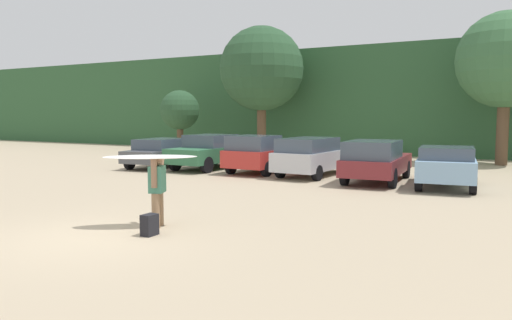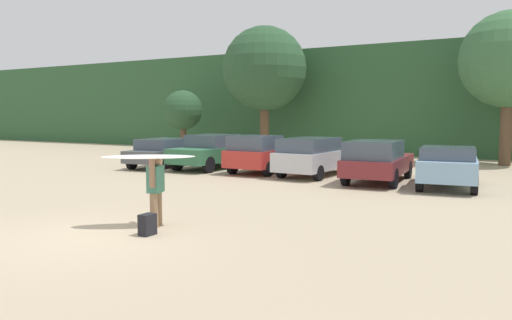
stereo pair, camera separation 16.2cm
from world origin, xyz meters
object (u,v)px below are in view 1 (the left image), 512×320
parked_car_sky_blue (447,165)px  backpack_dropped (150,225)px  parked_car_maroon (376,160)px  surfboard_white (150,157)px  parked_car_dark_gray (161,152)px  parked_car_silver (313,156)px  parked_car_red (262,154)px  person_adult (157,186)px  parked_car_forest_green (211,151)px

parked_car_sky_blue → backpack_dropped: size_ratio=9.46×
parked_car_maroon → parked_car_sky_blue: parked_car_maroon is taller
parked_car_sky_blue → backpack_dropped: bearing=149.5°
parked_car_sky_blue → surfboard_white: bearing=146.0°
parked_car_dark_gray → parked_car_silver: size_ratio=0.91×
parked_car_red → person_adult: bearing=-163.0°
parked_car_dark_gray → parked_car_silver: parked_car_silver is taller
parked_car_red → parked_car_silver: size_ratio=0.88×
person_adult → backpack_dropped: (0.38, -0.72, -0.70)m
parked_car_dark_gray → parked_car_forest_green: size_ratio=0.91×
person_adult → backpack_dropped: bearing=95.2°
parked_car_sky_blue → parked_car_forest_green: bearing=77.2°
surfboard_white → person_adult: bearing=-152.1°
parked_car_silver → person_adult: bearing=-174.5°
surfboard_white → parked_car_sky_blue: bearing=-151.8°
parked_car_red → backpack_dropped: size_ratio=9.13×
parked_car_sky_blue → parked_car_dark_gray: bearing=81.2°
person_adult → parked_car_forest_green: bearing=-84.4°
parked_car_red → surfboard_white: bearing=-163.5°
parked_car_forest_green → parked_car_sky_blue: 10.58m
person_adult → parked_car_sky_blue: bearing=-139.8°
parked_car_dark_gray → parked_car_silver: (7.66, 0.49, 0.09)m
parked_car_silver → person_adult: (0.51, -10.36, 0.09)m
surfboard_white → parked_car_silver: bearing=-122.5°
parked_car_forest_green → backpack_dropped: (6.11, -11.25, -0.60)m
parked_car_maroon → backpack_dropped: (-1.92, -10.34, -0.61)m
parked_car_dark_gray → backpack_dropped: 13.62m
parked_car_silver → surfboard_white: size_ratio=2.29×
parked_car_maroon → surfboard_white: surfboard_white is taller
parked_car_forest_green → person_adult: size_ratio=2.85×
parked_car_silver → backpack_dropped: (0.90, -11.08, -0.61)m
parked_car_forest_green → surfboard_white: size_ratio=2.28×
parked_car_dark_gray → backpack_dropped: (8.55, -10.59, -0.52)m
parked_car_forest_green → surfboard_white: bearing=-151.2°
parked_car_forest_green → parked_car_sky_blue: (10.53, -1.06, -0.04)m
parked_car_dark_gray → parked_car_forest_green: (2.45, 0.66, 0.08)m
parked_car_maroon → backpack_dropped: bearing=165.7°
parked_car_dark_gray → parked_car_forest_green: bearing=-81.6°
parked_car_forest_green → parked_car_maroon: bearing=-95.6°
parked_car_maroon → parked_car_forest_green: bearing=79.8°
parked_car_forest_green → backpack_dropped: size_ratio=10.35×
surfboard_white → parked_car_dark_gray: bearing=-85.9°
surfboard_white → parked_car_maroon: bearing=-138.6°
parked_car_dark_gray → backpack_dropped: parked_car_dark_gray is taller
parked_car_red → surfboard_white: size_ratio=2.01×
surfboard_white → backpack_dropped: size_ratio=4.53×
parked_car_dark_gray → surfboard_white: surfboard_white is taller
parked_car_maroon → backpack_dropped: size_ratio=10.49×
parked_car_dark_gray → parked_car_sky_blue: (12.98, -0.40, 0.04)m
parked_car_dark_gray → person_adult: 12.82m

